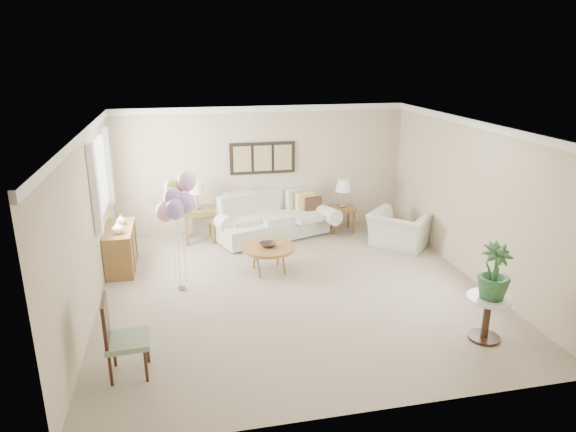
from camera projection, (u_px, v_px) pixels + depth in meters
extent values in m
plane|color=#A0937F|center=(295.00, 290.00, 8.20)|extent=(6.00, 6.00, 0.00)
cube|color=#C1B293|center=(263.00, 170.00, 10.59)|extent=(6.00, 0.04, 2.60)
cube|color=#C1B293|center=(363.00, 303.00, 5.01)|extent=(6.00, 0.04, 2.60)
cube|color=#C1B293|center=(87.00, 226.00, 7.20)|extent=(0.04, 6.00, 2.60)
cube|color=#C1B293|center=(473.00, 201.00, 8.40)|extent=(0.04, 6.00, 2.60)
cube|color=white|center=(295.00, 127.00, 7.40)|extent=(6.00, 6.00, 0.02)
cube|color=white|center=(262.00, 109.00, 10.18)|extent=(6.00, 0.06, 0.12)
cube|color=white|center=(78.00, 138.00, 6.82)|extent=(0.06, 6.00, 0.12)
cube|color=white|center=(480.00, 125.00, 8.01)|extent=(0.06, 6.00, 0.12)
cube|color=white|center=(100.00, 177.00, 8.49)|extent=(0.04, 1.40, 1.20)
cube|color=white|center=(95.00, 190.00, 7.71)|extent=(0.10, 0.22, 1.40)
cube|color=white|center=(108.00, 166.00, 9.29)|extent=(0.10, 0.22, 1.40)
cube|color=black|center=(263.00, 158.00, 10.48)|extent=(1.35, 0.04, 0.65)
cube|color=#8C8C59|center=(242.00, 159.00, 10.38)|extent=(0.36, 0.02, 0.52)
cube|color=#8C8C59|center=(263.00, 158.00, 10.46)|extent=(0.36, 0.02, 0.52)
cube|color=#8C8C59|center=(283.00, 157.00, 10.54)|extent=(0.36, 0.02, 0.52)
cube|color=silver|center=(272.00, 227.00, 10.44)|extent=(2.43, 1.62, 0.37)
cube|color=silver|center=(269.00, 203.00, 10.63)|extent=(2.20, 0.96, 0.56)
cylinder|color=silver|center=(219.00, 219.00, 10.15)|extent=(0.61, 0.98, 0.33)
cylinder|color=silver|center=(323.00, 212.00, 10.58)|extent=(0.61, 0.98, 0.33)
cube|color=silver|center=(241.00, 219.00, 10.19)|extent=(0.82, 0.90, 0.12)
cube|color=silver|center=(273.00, 217.00, 10.32)|extent=(0.82, 0.90, 0.12)
cube|color=silver|center=(304.00, 215.00, 10.45)|extent=(0.82, 0.90, 0.12)
cube|color=#7297C2|center=(232.00, 206.00, 10.25)|extent=(0.39, 0.12, 0.39)
cube|color=#EFC460|center=(305.00, 202.00, 10.56)|extent=(0.39, 0.12, 0.39)
cube|color=#3D261B|center=(313.00, 205.00, 10.54)|extent=(0.35, 0.10, 0.35)
cube|color=silver|center=(272.00, 236.00, 10.50)|extent=(2.04, 0.82, 0.04)
cube|color=olive|center=(198.00, 211.00, 10.13)|extent=(0.62, 0.56, 0.09)
cube|color=olive|center=(187.00, 231.00, 9.98)|extent=(0.06, 0.06, 0.58)
cube|color=olive|center=(213.00, 230.00, 10.08)|extent=(0.06, 0.06, 0.58)
cube|color=olive|center=(186.00, 224.00, 10.40)|extent=(0.06, 0.06, 0.58)
cube|color=olive|center=(211.00, 222.00, 10.49)|extent=(0.06, 0.06, 0.58)
cube|color=olive|center=(343.00, 209.00, 10.72)|extent=(0.49, 0.44, 0.07)
cube|color=olive|center=(336.00, 224.00, 10.60)|extent=(0.04, 0.04, 0.46)
cube|color=olive|center=(354.00, 223.00, 10.68)|extent=(0.04, 0.04, 0.46)
cube|color=olive|center=(331.00, 219.00, 10.93)|extent=(0.04, 0.04, 0.46)
cube|color=olive|center=(348.00, 217.00, 11.01)|extent=(0.04, 0.04, 0.46)
cylinder|color=gray|center=(198.00, 207.00, 10.11)|extent=(0.12, 0.12, 0.05)
cylinder|color=gray|center=(198.00, 200.00, 10.06)|extent=(0.04, 0.04, 0.27)
cone|color=silver|center=(197.00, 188.00, 9.99)|extent=(0.30, 0.30, 0.21)
cylinder|color=gray|center=(343.00, 206.00, 10.70)|extent=(0.13, 0.13, 0.06)
cylinder|color=gray|center=(343.00, 198.00, 10.65)|extent=(0.04, 0.04, 0.29)
cone|color=silver|center=(344.00, 186.00, 10.57)|extent=(0.32, 0.32, 0.23)
cylinder|color=#A57033|center=(269.00, 248.00, 8.75)|extent=(0.91, 0.91, 0.05)
cylinder|color=#A57033|center=(279.00, 255.00, 9.06)|extent=(0.04, 0.04, 0.41)
cylinder|color=#A57033|center=(255.00, 257.00, 8.98)|extent=(0.04, 0.04, 0.41)
cylinder|color=#A57033|center=(259.00, 266.00, 8.58)|extent=(0.04, 0.04, 0.41)
cylinder|color=#A57033|center=(284.00, 264.00, 8.66)|extent=(0.04, 0.04, 0.41)
imported|color=black|center=(268.00, 245.00, 8.72)|extent=(0.30, 0.30, 0.07)
imported|color=silver|center=(399.00, 230.00, 9.93)|extent=(1.39, 1.39, 0.68)
cylinder|color=silver|center=(489.00, 298.00, 6.63)|extent=(0.56, 0.56, 0.04)
cylinder|color=#351C15|center=(486.00, 319.00, 6.72)|extent=(0.09, 0.09, 0.56)
cylinder|color=#351C15|center=(484.00, 338.00, 6.81)|extent=(0.41, 0.41, 0.01)
imported|color=#1C4D21|center=(494.00, 272.00, 6.49)|extent=(0.45, 0.45, 0.73)
cube|color=gray|center=(128.00, 341.00, 5.94)|extent=(0.51, 0.51, 0.07)
cylinder|color=#351C15|center=(110.00, 370.00, 5.79)|extent=(0.04, 0.04, 0.40)
cylinder|color=#351C15|center=(146.00, 366.00, 5.87)|extent=(0.04, 0.04, 0.40)
cylinder|color=#351C15|center=(114.00, 351.00, 6.16)|extent=(0.04, 0.04, 0.40)
cylinder|color=#351C15|center=(148.00, 348.00, 6.23)|extent=(0.04, 0.04, 0.40)
cube|color=#351C15|center=(106.00, 320.00, 5.81)|extent=(0.07, 0.47, 0.54)
cube|color=olive|center=(121.00, 248.00, 8.93)|extent=(0.45, 1.20, 0.74)
cube|color=#351C15|center=(120.00, 254.00, 8.65)|extent=(0.46, 0.02, 0.70)
cube|color=#351C15|center=(123.00, 242.00, 9.21)|extent=(0.46, 0.02, 0.70)
imported|color=white|center=(118.00, 227.00, 8.52)|extent=(0.22, 0.22, 0.21)
imported|color=beige|center=(121.00, 219.00, 8.98)|extent=(0.21, 0.21, 0.17)
cube|color=gray|center=(182.00, 287.00, 8.21)|extent=(0.10, 0.10, 0.08)
ellipsoid|color=#FFAAD8|center=(166.00, 211.00, 7.70)|extent=(0.28, 0.28, 0.33)
cylinder|color=silver|center=(174.00, 254.00, 7.97)|extent=(0.01, 0.01, 1.10)
ellipsoid|color=#AA89D5|center=(185.00, 204.00, 7.74)|extent=(0.28, 0.28, 0.33)
cylinder|color=silver|center=(184.00, 250.00, 7.99)|extent=(0.01, 0.01, 1.20)
ellipsoid|color=#E3CC47|center=(174.00, 189.00, 7.85)|extent=(0.28, 0.28, 0.33)
cylinder|color=silver|center=(178.00, 243.00, 8.05)|extent=(0.01, 0.01, 1.38)
ellipsoid|color=#FFAAD8|center=(186.00, 181.00, 7.80)|extent=(0.28, 0.28, 0.33)
cylinder|color=silver|center=(184.00, 239.00, 8.02)|extent=(0.01, 0.01, 1.51)
ellipsoid|color=#AA89D5|center=(175.00, 209.00, 7.63)|extent=(0.28, 0.28, 0.33)
cylinder|color=silver|center=(179.00, 253.00, 7.94)|extent=(0.01, 0.01, 1.15)
ellipsoid|color=#AA89D5|center=(173.00, 197.00, 7.70)|extent=(0.28, 0.28, 0.33)
cylinder|color=silver|center=(178.00, 247.00, 7.98)|extent=(0.01, 0.01, 1.30)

